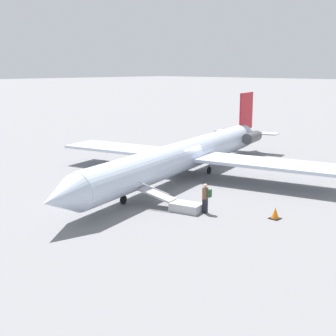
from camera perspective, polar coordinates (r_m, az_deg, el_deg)
ground_plane at (r=35.59m, az=1.90°, el=-1.25°), size 600.00×600.00×0.00m
airplane_main at (r=35.97m, az=2.56°, el=1.73°), size 29.32×22.85×5.86m
boarding_stairs at (r=27.61m, az=1.50°, el=-4.47°), size 1.97×4.14×1.53m
passenger at (r=27.02m, az=4.62°, el=-3.45°), size 0.40×0.56×1.74m
traffic_cone_near_stairs at (r=26.79m, az=12.93°, el=-5.43°), size 0.59×0.59×0.65m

